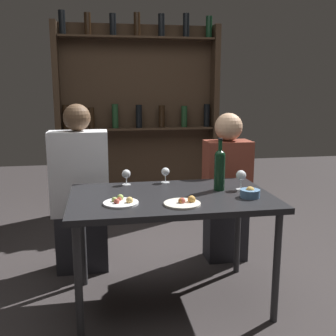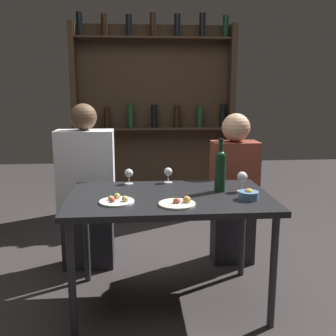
# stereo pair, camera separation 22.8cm
# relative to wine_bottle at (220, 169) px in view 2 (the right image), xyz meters

# --- Properties ---
(ground_plane) EXTENTS (10.00, 10.00, 0.00)m
(ground_plane) POSITION_rel_wine_bottle_xyz_m (-0.33, -0.07, -0.87)
(ground_plane) COLOR #332D2D
(dining_table) EXTENTS (1.26, 0.78, 0.73)m
(dining_table) POSITION_rel_wine_bottle_xyz_m (-0.33, -0.07, -0.21)
(dining_table) COLOR black
(dining_table) RESTS_ON ground_plane
(wine_rack_wall) EXTENTS (1.76, 0.21, 2.16)m
(wine_rack_wall) POSITION_rel_wine_bottle_xyz_m (-0.33, 1.93, 0.23)
(wine_rack_wall) COLOR #38281C
(wine_rack_wall) RESTS_ON ground_plane
(wine_bottle) EXTENTS (0.07, 0.07, 0.34)m
(wine_bottle) POSITION_rel_wine_bottle_xyz_m (0.00, 0.00, 0.00)
(wine_bottle) COLOR black
(wine_bottle) RESTS_ON dining_table
(wine_glass_0) EXTENTS (0.07, 0.07, 0.13)m
(wine_glass_0) POSITION_rel_wine_bottle_xyz_m (0.14, -0.02, -0.06)
(wine_glass_0) COLOR silver
(wine_glass_0) RESTS_ON dining_table
(wine_glass_1) EXTENTS (0.06, 0.06, 0.11)m
(wine_glass_1) POSITION_rel_wine_bottle_xyz_m (-0.59, 0.25, -0.08)
(wine_glass_1) COLOR silver
(wine_glass_1) RESTS_ON dining_table
(wine_glass_2) EXTENTS (0.06, 0.06, 0.11)m
(wine_glass_2) POSITION_rel_wine_bottle_xyz_m (-0.31, 0.26, -0.08)
(wine_glass_2) COLOR silver
(wine_glass_2) RESTS_ON dining_table
(food_plate_0) EXTENTS (0.20, 0.20, 0.04)m
(food_plate_0) POSITION_rel_wine_bottle_xyz_m (-0.65, -0.20, -0.14)
(food_plate_0) COLOR white
(food_plate_0) RESTS_ON dining_table
(food_plate_1) EXTENTS (0.21, 0.21, 0.05)m
(food_plate_1) POSITION_rel_wine_bottle_xyz_m (-0.30, -0.28, -0.14)
(food_plate_1) COLOR silver
(food_plate_1) RESTS_ON dining_table
(snack_bowl) EXTENTS (0.12, 0.12, 0.07)m
(snack_bowl) POSITION_rel_wine_bottle_xyz_m (0.13, -0.20, -0.12)
(snack_bowl) COLOR #4C7299
(snack_bowl) RESTS_ON dining_table
(seated_person_left) EXTENTS (0.43, 0.22, 1.27)m
(seated_person_left) POSITION_rel_wine_bottle_xyz_m (-0.92, 0.52, -0.28)
(seated_person_left) COLOR #26262B
(seated_person_left) RESTS_ON ground_plane
(seated_person_right) EXTENTS (0.36, 0.22, 1.20)m
(seated_person_right) POSITION_rel_wine_bottle_xyz_m (0.23, 0.52, -0.30)
(seated_person_right) COLOR #26262B
(seated_person_right) RESTS_ON ground_plane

